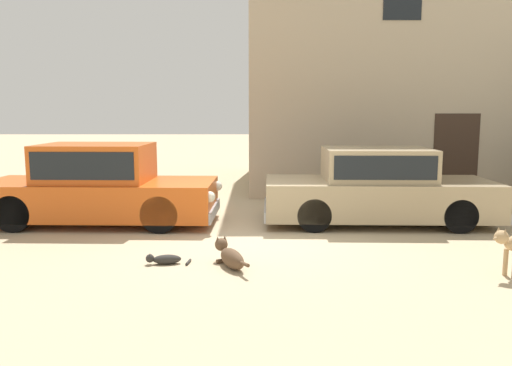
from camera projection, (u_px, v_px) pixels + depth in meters
The scene contains 6 objects.
ground_plane at pixel (253, 236), 8.75m from camera, with size 80.00×80.00×0.00m, color tan.
parked_sedan_nearest at pixel (99, 185), 9.64m from camera, with size 4.58×1.81×1.54m.
parked_sedan_second at pixel (378, 187), 9.64m from camera, with size 4.49×1.82×1.45m.
apartment_block at pixel (490, 64), 15.14m from camera, with size 14.43×6.56×7.15m.
stray_dog_spotted at pixel (231, 256), 6.98m from camera, with size 0.54×0.96×0.37m.
stray_cat at pixel (165, 259), 7.11m from camera, with size 0.63×0.24×0.16m.
Camera 1 is at (0.07, -8.53, 2.14)m, focal length 35.27 mm.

